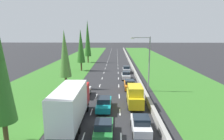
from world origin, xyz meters
TOP-DOWN VIEW (x-y plane):
  - ground_plane at (0.00, 60.00)m, footprint 300.00×300.00m
  - grass_verge_left at (-12.65, 60.00)m, footprint 14.00×140.00m
  - grass_verge_right at (14.35, 60.00)m, footprint 14.00×140.00m
  - median_barrier at (5.70, 60.00)m, footprint 0.44×120.00m
  - lane_markings at (0.00, 60.00)m, footprint 3.64×116.00m
  - green_hatchback_centre_lane at (0.15, 15.16)m, footprint 1.74×3.90m
  - white_hatchback_right_lane at (3.66, 16.16)m, footprint 1.74×3.90m
  - white_box_truck_left_lane at (-3.37, 17.70)m, footprint 2.46×9.40m
  - yellow_van_right_lane at (3.74, 23.03)m, footprint 1.96×4.90m
  - white_hatchback_left_lane at (-3.65, 26.95)m, footprint 1.74×3.90m
  - orange_sedan_right_lane at (3.59, 30.97)m, footprint 1.82×4.50m
  - white_hatchback_right_lane_fifth at (3.30, 38.22)m, footprint 1.74×3.90m
  - teal_sedan_centre_lane_third at (-0.25, 21.75)m, footprint 1.82×4.50m
  - silver_hatchback_right_lane at (3.74, 45.19)m, footprint 1.74×3.90m
  - poplar_tree_second at (-7.39, 30.85)m, footprint 2.05×2.05m
  - poplar_tree_third at (-7.74, 47.48)m, footprint 2.07×2.07m
  - poplar_tree_fourth at (-8.10, 61.85)m, footprint 2.15×2.15m
  - street_light_mast at (6.28, 29.78)m, footprint 3.20×0.28m

SIDE VIEW (x-z plane):
  - ground_plane at x=0.00m, z-range 0.00..0.00m
  - lane_markings at x=0.00m, z-range 0.00..0.01m
  - grass_verge_left at x=-12.65m, z-range 0.00..0.04m
  - grass_verge_right at x=14.35m, z-range 0.00..0.04m
  - median_barrier at x=5.70m, z-range 0.00..0.85m
  - orange_sedan_right_lane at x=3.59m, z-range -0.01..1.63m
  - teal_sedan_centre_lane_third at x=-0.25m, z-range -0.01..1.63m
  - green_hatchback_centre_lane at x=0.15m, z-range -0.02..1.70m
  - white_hatchback_right_lane at x=3.66m, z-range -0.02..1.70m
  - white_hatchback_left_lane at x=-3.65m, z-range -0.02..1.70m
  - white_hatchback_right_lane_fifth at x=3.30m, z-range -0.02..1.70m
  - silver_hatchback_right_lane at x=3.74m, z-range -0.02..1.70m
  - yellow_van_right_lane at x=3.74m, z-range -0.01..2.81m
  - white_box_truck_left_lane at x=-3.37m, z-range 0.09..4.27m
  - street_light_mast at x=6.28m, z-range 0.73..9.73m
  - poplar_tree_second at x=-7.39m, z-range 1.05..11.20m
  - poplar_tree_third at x=-7.74m, z-range 1.05..11.72m
  - poplar_tree_fourth at x=-8.10m, z-range 1.05..14.92m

